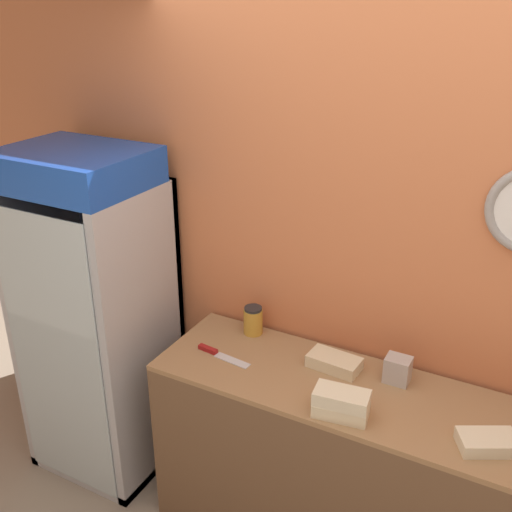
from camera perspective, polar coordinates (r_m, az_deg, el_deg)
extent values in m
cube|color=#D17547|center=(2.75, 13.50, -1.92)|extent=(5.20, 0.06, 2.70)
cube|color=brown|center=(3.00, 9.92, -20.13)|extent=(1.95, 0.56, 0.90)
cube|color=#9E754C|center=(2.70, 10.63, -13.00)|extent=(1.95, 0.56, 0.02)
cube|color=#B2B7BC|center=(3.57, -11.65, -4.90)|extent=(0.70, 0.04, 1.66)
cube|color=#B2B7BC|center=(3.59, -18.57, -5.53)|extent=(0.05, 0.62, 1.66)
cube|color=#B2B7BC|center=(3.19, -10.38, -8.46)|extent=(0.05, 0.62, 1.66)
cube|color=#B2B7BC|center=(3.85, -13.44, -17.27)|extent=(0.70, 0.62, 0.05)
cube|color=white|center=(3.55, -11.93, -5.09)|extent=(0.60, 0.02, 1.56)
cube|color=silver|center=(3.20, -18.51, -9.36)|extent=(0.60, 0.01, 1.56)
cube|color=blue|center=(3.01, -16.95, 8.03)|extent=(0.70, 0.56, 0.18)
cube|color=silver|center=(3.61, -14.22, -12.99)|extent=(0.58, 0.50, 0.01)
cube|color=silver|center=(3.44, -14.71, -9.04)|extent=(0.58, 0.50, 0.01)
cube|color=silver|center=(3.29, -15.24, -4.72)|extent=(0.58, 0.50, 0.01)
cube|color=silver|center=(3.17, -15.81, -0.02)|extent=(0.58, 0.50, 0.01)
cylinder|color=gold|center=(3.18, -18.60, -4.93)|extent=(0.07, 0.07, 0.12)
cylinder|color=gold|center=(3.14, -18.81, -3.55)|extent=(0.03, 0.03, 0.05)
cylinder|color=#B2BCCC|center=(3.35, -14.85, -14.31)|extent=(0.07, 0.07, 0.17)
cylinder|color=#B2BCCC|center=(3.28, -15.08, -12.64)|extent=(0.03, 0.03, 0.07)
cylinder|color=#72337F|center=(3.04, -19.21, 0.26)|extent=(0.08, 0.08, 0.16)
cylinder|color=#72337F|center=(3.00, -19.49, 2.23)|extent=(0.03, 0.03, 0.07)
cylinder|color=orange|center=(2.97, -17.90, -0.16)|extent=(0.07, 0.07, 0.15)
cylinder|color=orange|center=(2.93, -18.17, 1.76)|extent=(0.03, 0.03, 0.06)
cylinder|color=#72337F|center=(3.16, -14.56, -10.66)|extent=(0.06, 0.06, 0.14)
cylinder|color=#72337F|center=(3.10, -14.76, -9.12)|extent=(0.03, 0.03, 0.06)
cylinder|color=#2D6B38|center=(3.26, -20.35, -3.80)|extent=(0.08, 0.08, 0.18)
cylinder|color=#2D6B38|center=(3.21, -20.67, -1.76)|extent=(0.03, 0.03, 0.08)
cylinder|color=orange|center=(3.24, -16.27, -9.83)|extent=(0.08, 0.08, 0.15)
cylinder|color=orange|center=(3.18, -16.49, -8.22)|extent=(0.03, 0.03, 0.06)
cube|color=beige|center=(2.54, 8.08, -14.26)|extent=(0.24, 0.15, 0.06)
cube|color=beige|center=(2.50, 8.16, -13.22)|extent=(0.24, 0.15, 0.06)
cube|color=beige|center=(2.53, 21.19, -16.21)|extent=(0.25, 0.21, 0.05)
cube|color=beige|center=(2.81, 7.46, -10.00)|extent=(0.25, 0.15, 0.06)
cube|color=silver|center=(2.85, -2.28, -9.90)|extent=(0.19, 0.06, 0.00)
cube|color=maroon|center=(2.92, -4.59, -8.84)|extent=(0.11, 0.04, 0.02)
cylinder|color=gold|center=(3.03, -0.28, -6.25)|extent=(0.10, 0.10, 0.13)
cylinder|color=#262628|center=(2.99, -0.28, -5.04)|extent=(0.09, 0.09, 0.01)
cube|color=#B7B2AD|center=(2.76, 13.34, -10.48)|extent=(0.11, 0.09, 0.12)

